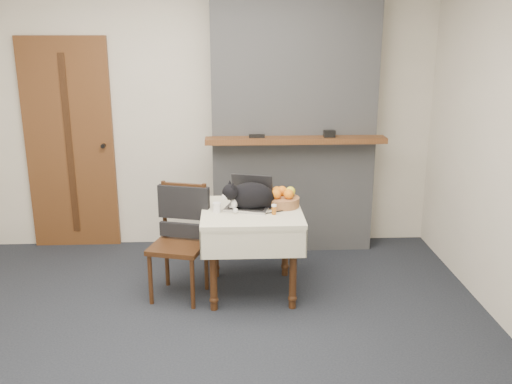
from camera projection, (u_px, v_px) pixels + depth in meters
ground at (186, 349)px, 3.82m from camera, size 4.50×4.50×0.00m
room_shell at (182, 76)px, 3.76m from camera, size 4.52×4.01×2.61m
door at (70, 145)px, 5.37m from camera, size 0.82×0.10×2.00m
chimney at (293, 114)px, 5.26m from camera, size 1.62×0.48×2.60m
side_table at (252, 223)px, 4.49m from camera, size 0.78×0.78×0.70m
laptop at (250, 200)px, 4.51m from camera, size 0.40×0.37×0.25m
cat at (252, 196)px, 4.44m from camera, size 0.52×0.31×0.25m
cream_jar at (217, 207)px, 4.39m from camera, size 0.07×0.07×0.07m
pill_bottle at (274, 209)px, 4.34m from camera, size 0.04×0.04×0.08m
fruit_basket at (283, 199)px, 4.53m from camera, size 0.27×0.27×0.15m
desk_clutter at (279, 208)px, 4.48m from camera, size 0.16×0.04×0.01m
chair at (181, 225)px, 4.49m from camera, size 0.50×0.49×0.90m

